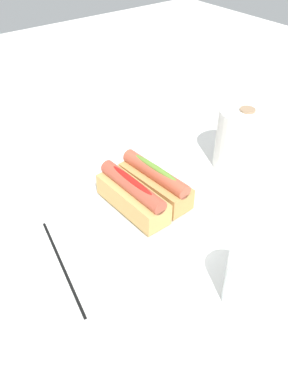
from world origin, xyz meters
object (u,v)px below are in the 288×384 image
(paper_towel_roll, at_px, (244,140))
(chopstick_near, at_px, (62,265))
(hotdog_back, at_px, (155,182))
(water_glass, at_px, (249,282))
(serving_bowl, at_px, (144,207))
(hotdog_front, at_px, (132,195))

(paper_towel_roll, distance_m, chopstick_near, 0.45)
(hotdog_back, bearing_deg, water_glass, -5.87)
(serving_bowl, height_order, water_glass, water_glass)
(hotdog_front, distance_m, paper_towel_roll, 0.29)
(hotdog_front, height_order, water_glass, hotdog_front)
(water_glass, xyz_separation_m, chopstick_near, (-0.22, -0.18, -0.04))
(water_glass, bearing_deg, serving_bowl, -179.48)
(hotdog_front, bearing_deg, water_glass, 7.04)
(serving_bowl, height_order, paper_towel_roll, paper_towel_roll)
(water_glass, distance_m, paper_towel_roll, 0.35)
(water_glass, bearing_deg, chopstick_near, -140.50)
(hotdog_back, height_order, paper_towel_roll, paper_towel_roll)
(serving_bowl, relative_size, hotdog_front, 1.81)
(hotdog_front, distance_m, chopstick_near, 0.17)
(hotdog_back, relative_size, chopstick_near, 0.69)
(hotdog_front, height_order, hotdog_back, same)
(hotdog_front, bearing_deg, hotdog_back, 95.14)
(hotdog_front, relative_size, hotdog_back, 0.99)
(hotdog_back, bearing_deg, serving_bowl, -84.86)
(hotdog_front, height_order, chopstick_near, hotdog_front)
(hotdog_back, relative_size, paper_towel_roll, 1.14)
(hotdog_front, xyz_separation_m, water_glass, (0.24, 0.03, -0.02))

